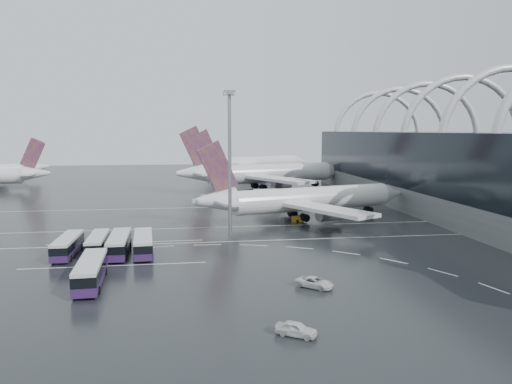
{
  "coord_description": "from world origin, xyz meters",
  "views": [
    {
      "loc": [
        -13.04,
        -92.44,
        20.61
      ],
      "look_at": [
        2.51,
        15.43,
        7.0
      ],
      "focal_mm": 35.0,
      "sensor_mm": 36.0,
      "label": 1
    }
  ],
  "objects": [
    {
      "name": "airliner_main",
      "position": [
        13.67,
        18.19,
        4.62
      ],
      "size": [
        53.64,
        46.42,
        18.46
      ],
      "rotation": [
        0.0,
        0.0,
        0.28
      ],
      "color": "silver",
      "rests_on": "ground"
    },
    {
      "name": "van_curve_b",
      "position": [
        -2.19,
        -45.49,
        0.73
      ],
      "size": [
        4.54,
        3.73,
        1.46
      ],
      "primitive_type": "imported",
      "rotation": [
        0.0,
        0.0,
        1.01
      ],
      "color": "silver",
      "rests_on": "ground"
    },
    {
      "name": "bus_row_near_c",
      "position": [
        -24.0,
        -8.96,
        1.79
      ],
      "size": [
        3.42,
        13.32,
        3.26
      ],
      "rotation": [
        0.0,
        0.0,
        1.59
      ],
      "color": "#291645",
      "rests_on": "ground"
    },
    {
      "name": "gse_cart_belly_d",
      "position": [
        27.82,
        27.87,
        0.56
      ],
      "size": [
        2.06,
        1.21,
        1.12
      ],
      "primitive_type": "cube",
      "color": "slate",
      "rests_on": "ground"
    },
    {
      "name": "airliner_gate_c",
      "position": [
        16.79,
        133.18,
        5.25
      ],
      "size": [
        56.65,
        51.7,
        20.99
      ],
      "rotation": [
        0.0,
        0.0,
        0.39
      ],
      "color": "silver",
      "rests_on": "ground"
    },
    {
      "name": "gse_cart_belly_c",
      "position": [
        11.94,
        16.0,
        0.62
      ],
      "size": [
        2.28,
        1.34,
        1.24
      ],
      "primitive_type": "cube",
      "color": "#B68718",
      "rests_on": "ground"
    },
    {
      "name": "lane_marking_mid",
      "position": [
        0.0,
        12.0,
        0.01
      ],
      "size": [
        120.0,
        0.25,
        0.01
      ],
      "primitive_type": "cube",
      "color": "white",
      "rests_on": "ground"
    },
    {
      "name": "van_curve_a",
      "position": [
        3.65,
        -30.68,
        0.7
      ],
      "size": [
        5.31,
        5.04,
        1.4
      ],
      "primitive_type": "imported",
      "rotation": [
        0.0,
        0.0,
        0.86
      ],
      "color": "silver",
      "rests_on": "ground"
    },
    {
      "name": "lane_marking_near",
      "position": [
        0.0,
        -2.0,
        0.01
      ],
      "size": [
        120.0,
        0.25,
        0.01
      ],
      "primitive_type": "cube",
      "color": "white",
      "rests_on": "ground"
    },
    {
      "name": "terminal",
      "position": [
        61.56,
        19.84,
        10.87
      ],
      "size": [
        42.0,
        160.0,
        34.9
      ],
      "color": "slate",
      "rests_on": "ground"
    },
    {
      "name": "bus_bay_line_north",
      "position": [
        -24.0,
        0.0,
        0.01
      ],
      "size": [
        28.0,
        0.25,
        0.01
      ],
      "primitive_type": "cube",
      "color": "white",
      "rests_on": "ground"
    },
    {
      "name": "bus_bay_line_south",
      "position": [
        -24.0,
        -16.0,
        0.01
      ],
      "size": [
        28.0,
        0.25,
        0.01
      ],
      "primitive_type": "cube",
      "color": "white",
      "rests_on": "ground"
    },
    {
      "name": "floodlight_mast",
      "position": [
        -4.33,
        3.63,
        17.64
      ],
      "size": [
        2.15,
        2.15,
        28.04
      ],
      "color": "gray",
      "rests_on": "ground"
    },
    {
      "name": "bus_row_near_d",
      "position": [
        -20.07,
        -9.0,
        1.76
      ],
      "size": [
        3.9,
        13.22,
        3.21
      ],
      "rotation": [
        0.0,
        0.0,
        1.64
      ],
      "color": "#291645",
      "rests_on": "ground"
    },
    {
      "name": "bus_row_near_b",
      "position": [
        -27.75,
        -7.11,
        1.62
      ],
      "size": [
        3.14,
        12.08,
        2.96
      ],
      "rotation": [
        0.0,
        0.0,
        1.6
      ],
      "color": "#291645",
      "rests_on": "ground"
    },
    {
      "name": "lane_marking_far",
      "position": [
        0.0,
        40.0,
        0.01
      ],
      "size": [
        120.0,
        0.25,
        0.01
      ],
      "primitive_type": "cube",
      "color": "white",
      "rests_on": "ground"
    },
    {
      "name": "gse_cart_belly_e",
      "position": [
        19.8,
        36.16,
        0.54
      ],
      "size": [
        2.0,
        1.18,
        1.09
      ],
      "primitive_type": "cube",
      "color": "#B68718",
      "rests_on": "ground"
    },
    {
      "name": "ground",
      "position": [
        0.0,
        0.0,
        0.0
      ],
      "size": [
        420.0,
        420.0,
        0.0
      ],
      "primitive_type": "plane",
      "color": "black",
      "rests_on": "ground"
    },
    {
      "name": "bus_row_far_b",
      "position": [
        -25.7,
        -25.12,
        1.85
      ],
      "size": [
        3.78,
        13.8,
        3.36
      ],
      "rotation": [
        0.0,
        0.0,
        1.62
      ],
      "color": "#291645",
      "rests_on": "ground"
    },
    {
      "name": "bus_row_near_a",
      "position": [
        -32.33,
        -8.38,
        1.7
      ],
      "size": [
        3.12,
        12.58,
        3.09
      ],
      "rotation": [
        0.0,
        0.0,
        1.56
      ],
      "color": "#291645",
      "rests_on": "ground"
    },
    {
      "name": "airliner_gate_b",
      "position": [
        13.39,
        76.56,
        5.49
      ],
      "size": [
        62.1,
        55.1,
        21.95
      ],
      "rotation": [
        0.0,
        0.0,
        0.29
      ],
      "color": "silver",
      "rests_on": "ground"
    },
    {
      "name": "gse_cart_belly_a",
      "position": [
        24.72,
        24.62,
        0.64
      ],
      "size": [
        2.35,
        1.39,
        1.28
      ],
      "primitive_type": "cube",
      "color": "#B68718",
      "rests_on": "ground"
    }
  ]
}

